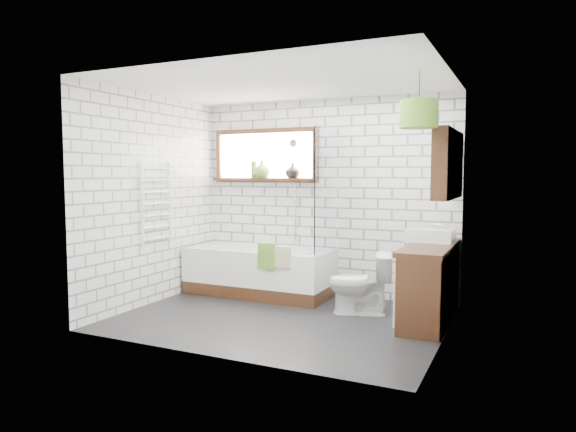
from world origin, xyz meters
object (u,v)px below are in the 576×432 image
at_px(bathtub, 260,271).
at_px(toilet, 360,283).
at_px(pendant, 419,114).
at_px(basin, 430,235).
at_px(vanity, 430,283).

xyz_separation_m(bathtub, toilet, (1.46, -0.36, 0.05)).
distance_m(toilet, pendant, 2.00).
distance_m(basin, toilet, 0.94).
bearing_deg(pendant, vanity, 88.11).
height_order(bathtub, vanity, vanity).
relative_size(basin, pendant, 1.43).
xyz_separation_m(bathtub, pendant, (2.19, -0.99, 1.80)).
xyz_separation_m(vanity, toilet, (-0.75, -0.05, -0.06)).
height_order(toilet, pendant, pendant).
relative_size(vanity, basin, 2.86).
distance_m(vanity, pendant, 1.83).
bearing_deg(bathtub, toilet, -13.86).
relative_size(bathtub, pendant, 5.36).
bearing_deg(basin, toilet, -152.71).
bearing_deg(basin, pendant, -87.82).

